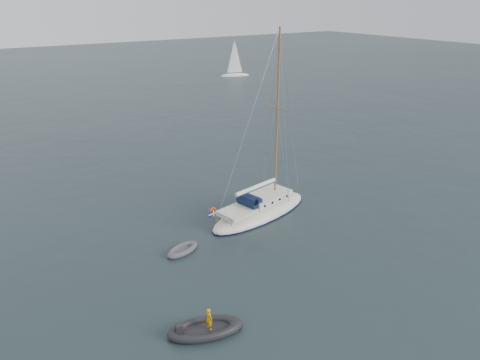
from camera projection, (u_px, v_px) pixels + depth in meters
ground at (248, 237)px, 34.28m from camera, size 300.00×300.00×0.00m
sailboat at (260, 202)px, 37.41m from camera, size 10.60×3.17×15.10m
dinghy at (182, 250)px, 32.26m from camera, size 2.67×1.21×0.38m
rib at (205, 329)px, 24.55m from camera, size 4.06×1.85×1.47m
distant_yacht_b at (235, 59)px, 100.63m from camera, size 6.43×3.43×8.52m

